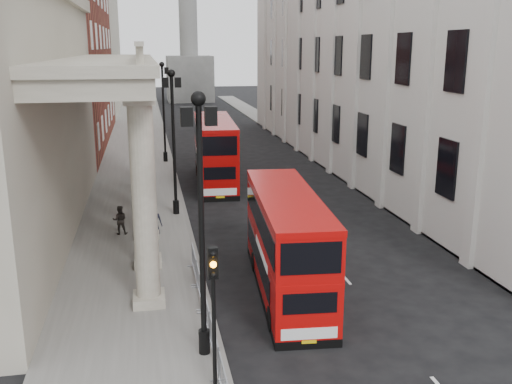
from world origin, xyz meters
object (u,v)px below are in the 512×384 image
bus_far (215,150)px  pedestrian_b (120,220)px  pedestrian_a (146,246)px  traffic_light (213,292)px  lamp_post_south (201,210)px  lamp_post_mid (173,133)px  bus_near (287,241)px  monument_column (188,9)px  pedestrian_c (154,221)px  lamp_post_north (163,105)px

bus_far → pedestrian_b: (-6.34, -11.04, -1.53)m
pedestrian_b → pedestrian_a: bearing=108.3°
traffic_light → lamp_post_south: bearing=92.8°
lamp_post_mid → pedestrian_b: (-3.08, -3.23, -4.03)m
bus_near → pedestrian_b: bus_near is taller
lamp_post_mid → traffic_light: bearing=-89.7°
monument_column → traffic_light: monument_column is taller
bus_far → traffic_light: bearing=-93.5°
pedestrian_b → pedestrian_c: (1.73, -0.75, 0.08)m
lamp_post_north → bus_near: size_ratio=0.87×
lamp_post_north → monument_column: bearing=83.3°
traffic_light → pedestrian_b: bearing=102.2°
pedestrian_b → traffic_light: bearing=104.0°
pedestrian_a → monument_column: bearing=55.2°
traffic_light → pedestrian_a: (-1.88, 10.35, -2.16)m
lamp_post_mid → monument_column: bearing=84.8°
lamp_post_south → lamp_post_north: size_ratio=1.00×
lamp_post_north → lamp_post_mid: bearing=-90.0°
lamp_post_north → pedestrian_b: 19.89m
pedestrian_a → pedestrian_c: size_ratio=0.97×
traffic_light → pedestrian_c: size_ratio=2.54×
lamp_post_north → bus_near: 27.98m
monument_column → lamp_post_north: monument_column is taller
monument_column → traffic_light: size_ratio=12.60×
monument_column → lamp_post_mid: size_ratio=6.51×
bus_near → pedestrian_c: 9.25m
lamp_post_mid → lamp_post_north: (0.00, 16.00, 0.00)m
monument_column → lamp_post_north: bearing=-96.7°
lamp_post_mid → pedestrian_c: 5.77m
pedestrian_b → lamp_post_mid: bearing=-131.8°
monument_column → bus_far: (-3.34, -64.19, -13.57)m
pedestrian_b → lamp_post_south: bearing=105.5°
monument_column → bus_near: monument_column is taller
monument_column → traffic_light: (-6.50, -90.02, -12.88)m
lamp_post_north → bus_far: size_ratio=0.77×
traffic_light → pedestrian_a: size_ratio=2.60×
bus_near → pedestrian_a: bus_near is taller
lamp_post_south → pedestrian_b: size_ratio=5.43×
pedestrian_c → lamp_post_north: bearing=74.3°
traffic_light → bus_far: 26.03m
lamp_post_north → pedestrian_b: lamp_post_north is taller
lamp_post_mid → pedestrian_b: lamp_post_mid is taller
lamp_post_south → lamp_post_mid: same height
monument_column → pedestrian_b: size_ratio=35.40×
lamp_post_north → pedestrian_b: size_ratio=5.43×
monument_column → lamp_post_south: bearing=-94.3°
monument_column → lamp_post_north: size_ratio=6.51×
traffic_light → bus_far: bus_far is taller
bus_far → lamp_post_mid: bearing=-109.2°
pedestrian_a → pedestrian_c: pedestrian_c is taller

